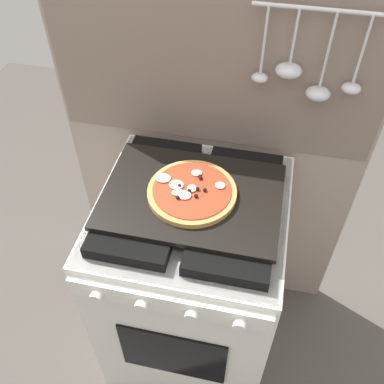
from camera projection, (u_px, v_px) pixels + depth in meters
ground_plane at (192, 333)px, 1.98m from camera, size 4.00×4.00×0.00m
kitchen_backsplash at (212, 155)px, 1.63m from camera, size 1.10×0.09×1.55m
stove at (192, 279)px, 1.65m from camera, size 0.60×0.64×0.90m
baking_tray at (192, 196)px, 1.32m from camera, size 0.54×0.38×0.02m
pizza_left at (190, 191)px, 1.31m from camera, size 0.27×0.27×0.03m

